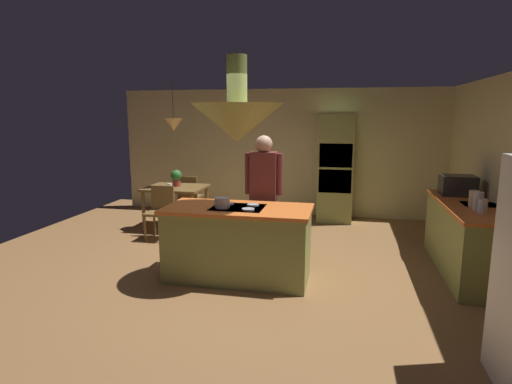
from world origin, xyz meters
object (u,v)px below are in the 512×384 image
Objects in this scene: chair_facing_island at (161,208)px; canister_sugar at (478,201)px; person_at_island at (264,190)px; canister_tea at (474,199)px; oven_tower at (336,168)px; microwave_on_counter at (458,185)px; cup_on_table at (170,186)px; kitchen_island at (238,243)px; canister_flour at (483,206)px; chair_by_back_wall at (189,194)px; dining_table at (176,192)px; potted_plant_on_table at (176,177)px; cooking_pot_on_cooktop at (222,202)px.

chair_facing_island is 4.67m from canister_sugar.
person_at_island is 2.65m from canister_tea.
oven_tower reaches higher than microwave_on_counter.
kitchen_island is at bearing -47.52° from cup_on_table.
canister_flour is 0.36× the size of microwave_on_counter.
chair_facing_island is at bearing 158.77° from person_at_island.
chair_facing_island is 1.32m from chair_by_back_wall.
chair_by_back_wall is 4.00× the size of canister_sugar.
canister_tea is at bearing -9.98° from chair_facing_island.
potted_plant_on_table is (-0.00, 0.05, 0.27)m from dining_table.
chair_facing_island is (-1.89, 0.73, -0.51)m from person_at_island.
oven_tower is 1.17× the size of person_at_island.
person_at_island reaches higher than canister_tea.
dining_table is at bearing 162.18° from canister_tea.
microwave_on_counter is (4.54, -0.02, 0.55)m from chair_facing_island.
cooking_pot_on_cooktop is (-3.00, -0.59, -0.03)m from canister_sugar.
oven_tower is at bearing 32.78° from chair_facing_island.
chair_by_back_wall is at bearing 154.97° from canister_tea.
cup_on_table is 0.45× the size of canister_tea.
person_at_island reaches higher than cup_on_table.
chair_facing_island is at bearing 134.46° from cooking_pot_on_cooktop.
canister_flour is 3.03m from cooking_pot_on_cooktop.
chair_facing_island is 5.30× the size of canister_flour.
dining_table is 1.19× the size of chair_by_back_wall.
kitchen_island is 3.24m from chair_by_back_wall.
canister_sugar reaches higher than cooking_pot_on_cooktop.
chair_by_back_wall is 5.30× the size of canister_flour.
oven_tower is 4.49× the size of microwave_on_counter.
dining_table is 0.68m from chair_by_back_wall.
person_at_island is at bearing 174.71° from canister_sugar.
cooking_pot_on_cooktop is (1.54, -2.89, 0.49)m from chair_by_back_wall.
chair_by_back_wall is 0.93m from cup_on_table.
canister_tea is (2.65, -0.07, -0.00)m from person_at_island.
person_at_island is 2.75m from microwave_on_counter.
canister_sugar is at bearing 90.00° from canister_flour.
chair_by_back_wall is 1.89× the size of microwave_on_counter.
canister_flour is 0.82× the size of canister_tea.
oven_tower is 3.01m from potted_plant_on_table.
microwave_on_counter is (0.00, 0.96, 0.03)m from canister_sugar.
oven_tower is 2.37× the size of chair_by_back_wall.
canister_flour is 0.36m from canister_tea.
dining_table is (-1.70, 2.10, 0.19)m from kitchen_island.
oven_tower is 2.70m from person_at_island.
person_at_island is (-0.91, -2.54, -0.01)m from oven_tower.
microwave_on_counter is at bearing 90.00° from canister_tea.
person_at_island reaches higher than dining_table.
oven_tower reaches higher than person_at_island.
canister_sugar is (4.54, -1.69, 0.09)m from potted_plant_on_table.
canister_sugar is at bearing -12.16° from chair_facing_island.
chair_by_back_wall is at bearing 118.05° from cooking_pot_on_cooktop.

